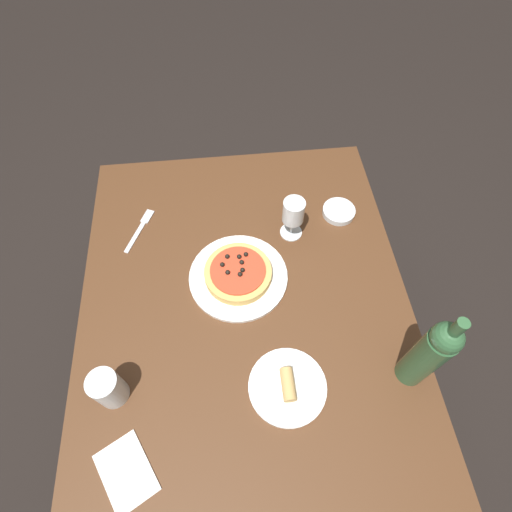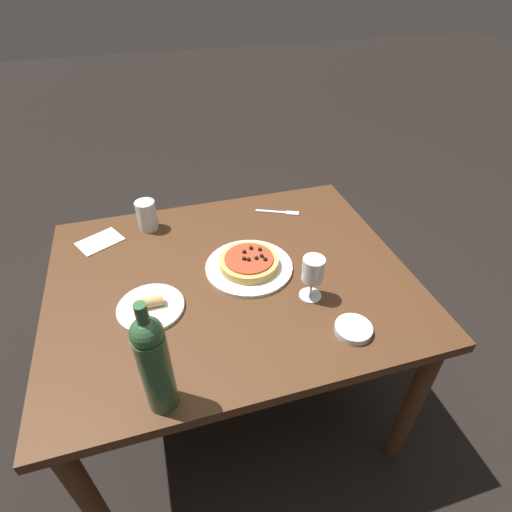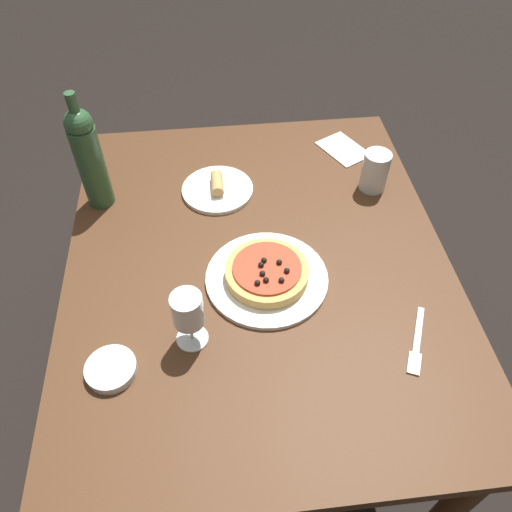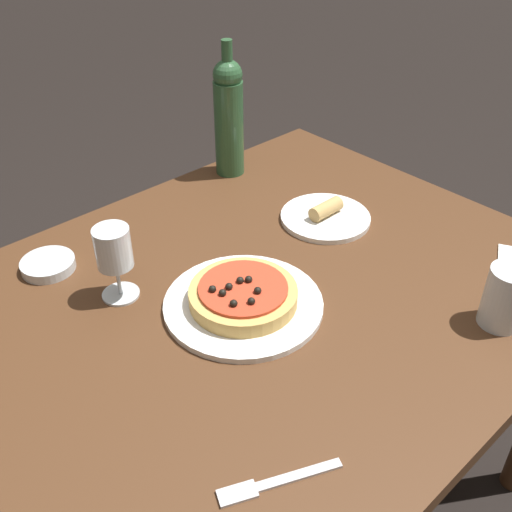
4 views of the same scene
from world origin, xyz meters
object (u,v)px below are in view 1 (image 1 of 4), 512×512
at_px(wine_glass, 293,213).
at_px(water_cup, 108,388).
at_px(fork, 141,228).
at_px(pizza, 238,273).
at_px(side_plate, 287,386).
at_px(dining_table, 246,311).
at_px(dinner_plate, 238,277).
at_px(side_bowl, 339,212).
at_px(wine_bottle, 430,353).

xyz_separation_m(wine_glass, water_cup, (-0.45, 0.52, -0.04)).
distance_m(wine_glass, fork, 0.50).
xyz_separation_m(pizza, side_plate, (-0.34, -0.10, -0.02)).
xyz_separation_m(dining_table, dinner_plate, (0.07, 0.01, 0.09)).
height_order(dining_table, pizza, pizza).
bearing_deg(water_cup, side_plate, -93.87).
distance_m(pizza, side_plate, 0.35).
height_order(water_cup, side_bowl, water_cup).
distance_m(dining_table, water_cup, 0.45).
distance_m(pizza, side_bowl, 0.41).
distance_m(dinner_plate, side_plate, 0.35).
bearing_deg(dining_table, pizza, 10.94).
height_order(dining_table, wine_glass, wine_glass).
distance_m(dining_table, pizza, 0.14).
height_order(fork, side_plate, side_plate).
bearing_deg(wine_bottle, side_plate, 90.88).
xyz_separation_m(dinner_plate, fork, (0.22, 0.30, -0.00)).
height_order(dining_table, wine_bottle, wine_bottle).
xyz_separation_m(wine_glass, side_plate, (-0.48, 0.08, -0.09)).
relative_size(wine_bottle, water_cup, 2.88).
distance_m(wine_glass, water_cup, 0.69).
distance_m(dining_table, dinner_plate, 0.12).
bearing_deg(dining_table, fork, 47.74).
bearing_deg(fork, side_plate, -119.94).
height_order(wine_glass, side_plate, wine_glass).
xyz_separation_m(wine_glass, side_bowl, (0.06, -0.17, -0.09)).
xyz_separation_m(wine_bottle, water_cup, (0.02, 0.76, -0.09)).
bearing_deg(pizza, side_plate, -163.60).
bearing_deg(fork, dinner_plate, -101.56).
xyz_separation_m(dining_table, water_cup, (-0.24, 0.35, 0.15)).
bearing_deg(fork, side_bowl, -66.47).
bearing_deg(water_cup, side_bowl, -53.35).
bearing_deg(side_plate, dinner_plate, 16.41).
height_order(dinner_plate, pizza, pizza).
bearing_deg(dinner_plate, side_plate, -163.59).
bearing_deg(side_plate, water_cup, 86.13).
relative_size(wine_glass, fork, 0.88).
relative_size(wine_glass, wine_bottle, 0.45).
distance_m(side_bowl, fork, 0.65).
bearing_deg(fork, wine_bottle, -102.99).
relative_size(wine_bottle, side_plate, 1.65).
bearing_deg(side_plate, side_bowl, -24.87).
bearing_deg(wine_glass, side_plate, 170.21).
xyz_separation_m(pizza, wine_glass, (0.15, -0.18, 0.07)).
relative_size(fork, side_plate, 0.84).
bearing_deg(wine_bottle, fork, 52.87).
distance_m(pizza, water_cup, 0.46).
xyz_separation_m(wine_bottle, side_plate, (-0.00, 0.32, -0.14)).
xyz_separation_m(wine_bottle, fork, (0.55, 0.72, -0.15)).
relative_size(wine_glass, water_cup, 1.29).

